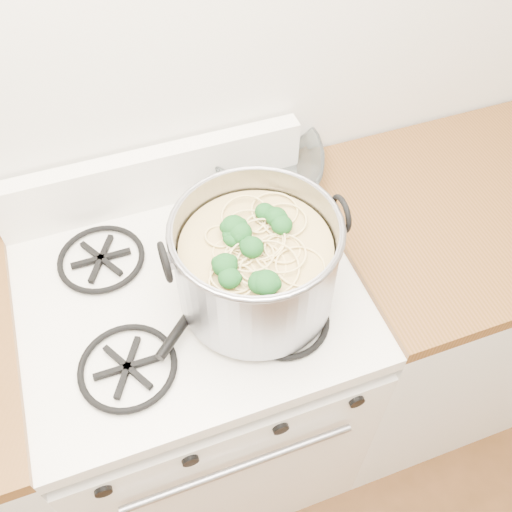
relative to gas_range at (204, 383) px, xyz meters
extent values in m
plane|color=silver|center=(0.00, 0.34, 0.91)|extent=(3.60, 0.00, 3.60)
cube|color=white|center=(0.00, 0.00, -0.03)|extent=(0.76, 0.65, 0.81)
cube|color=white|center=(0.00, 0.00, 0.44)|extent=(0.76, 0.65, 0.04)
cube|color=black|center=(0.00, -0.31, -0.02)|extent=(0.58, 0.02, 0.46)
cube|color=black|center=(0.00, 0.00, 0.48)|extent=(0.60, 0.56, 0.02)
cylinder|color=black|center=(-0.28, -0.32, 0.34)|extent=(0.04, 0.03, 0.04)
cylinder|color=black|center=(-0.10, -0.32, 0.34)|extent=(0.04, 0.03, 0.04)
cylinder|color=black|center=(0.10, -0.32, 0.34)|extent=(0.04, 0.03, 0.04)
cylinder|color=black|center=(0.28, -0.32, 0.34)|extent=(0.04, 0.03, 0.04)
cube|color=silver|center=(-0.51, 0.00, 0.00)|extent=(0.25, 0.65, 0.88)
cube|color=silver|center=(0.88, 0.00, 0.00)|extent=(1.00, 0.65, 0.88)
cylinder|color=gray|center=(0.14, -0.07, 0.60)|extent=(0.33, 0.33, 0.22)
torus|color=gray|center=(0.14, -0.07, 0.71)|extent=(0.35, 0.35, 0.01)
torus|color=black|center=(-0.05, -0.07, 0.68)|extent=(0.01, 0.08, 0.08)
torus|color=black|center=(0.32, -0.07, 0.68)|extent=(0.01, 0.08, 0.08)
cylinder|color=#A78C4F|center=(0.14, -0.07, 0.57)|extent=(0.31, 0.31, 0.17)
sphere|color=#124518|center=(0.14, -0.07, 0.67)|extent=(0.04, 0.04, 0.04)
sphere|color=#124518|center=(0.14, -0.07, 0.67)|extent=(0.04, 0.04, 0.04)
sphere|color=#124518|center=(0.14, -0.07, 0.67)|extent=(0.04, 0.04, 0.04)
sphere|color=#124518|center=(0.14, -0.07, 0.67)|extent=(0.04, 0.04, 0.04)
sphere|color=#124518|center=(0.14, -0.07, 0.67)|extent=(0.04, 0.04, 0.04)
sphere|color=#124518|center=(0.14, -0.07, 0.67)|extent=(0.04, 0.04, 0.04)
sphere|color=#124518|center=(0.14, -0.07, 0.67)|extent=(0.04, 0.04, 0.04)
sphere|color=#124518|center=(0.14, -0.07, 0.67)|extent=(0.04, 0.04, 0.04)
sphere|color=#124518|center=(0.14, -0.07, 0.67)|extent=(0.04, 0.04, 0.04)
sphere|color=#124518|center=(0.14, -0.07, 0.67)|extent=(0.04, 0.04, 0.04)
sphere|color=#124518|center=(0.14, -0.07, 0.67)|extent=(0.04, 0.04, 0.04)
sphere|color=#124518|center=(0.14, -0.07, 0.67)|extent=(0.04, 0.04, 0.04)
imported|color=white|center=(0.30, 0.28, 0.50)|extent=(0.14, 0.14, 0.03)
camera|label=1|loc=(-0.11, -0.75, 1.53)|focal=40.00mm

